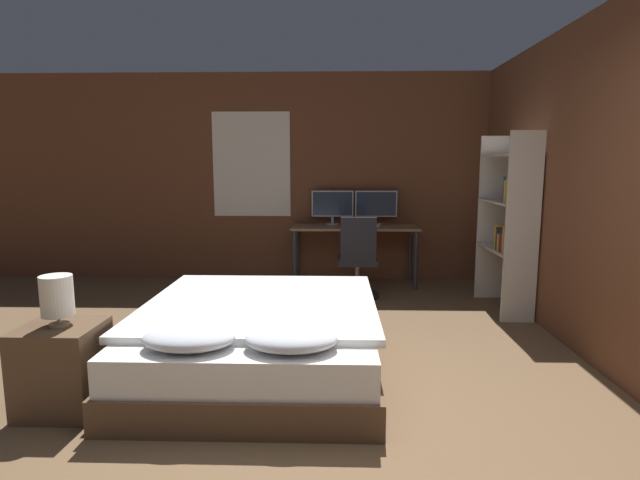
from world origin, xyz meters
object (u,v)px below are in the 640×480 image
computer_mouse (377,227)px  office_chair (358,266)px  bedside_lamp (57,296)px  keyboard (355,227)px  bed (260,337)px  monitor_right (376,205)px  nightstand (63,368)px  bookshelf (510,218)px  desk (355,234)px  monitor_left (332,205)px

computer_mouse → office_chair: size_ratio=0.07×
bedside_lamp → keyboard: 3.73m
bed → monitor_right: monitor_right is taller
monitor_right → office_chair: (-0.27, -0.83, -0.63)m
nightstand → computer_mouse: (2.20, 3.19, 0.50)m
bed → office_chair: office_chair is taller
nightstand → bedside_lamp: (0.00, 0.00, 0.46)m
keyboard → monitor_right: bearing=52.3°
monitor_right → bookshelf: bookshelf is taller
bedside_lamp → office_chair: (1.95, 2.72, -0.36)m
desk → keyboard: keyboard is taller
desk → nightstand: bearing=-119.9°
bed → desk: (0.81, 2.71, 0.41)m
desk → computer_mouse: 0.34m
bedside_lamp → monitor_left: (1.66, 3.55, 0.27)m
monitor_right → bookshelf: (1.25, -1.34, -0.02)m
bed → keyboard: 2.71m
bed → computer_mouse: size_ratio=29.00×
bedside_lamp → monitor_left: 3.93m
monitor_left → nightstand: bearing=-115.0°
bed → desk: desk is taller
monitor_left → keyboard: (0.28, -0.36, -0.24)m
nightstand → monitor_right: size_ratio=1.02×
bedside_lamp → bookshelf: 4.13m
monitor_right → office_chair: bearing=-107.9°
nightstand → office_chair: 3.35m
keyboard → bookshelf: (1.53, -0.98, 0.22)m
bed → desk: bearing=73.4°
desk → keyboard: (0.00, -0.18, 0.10)m
monitor_left → computer_mouse: size_ratio=7.71×
keyboard → computer_mouse: 0.26m
nightstand → monitor_right: (2.22, 3.55, 0.73)m
bed → monitor_right: (1.09, 2.90, 0.76)m
monitor_left → computer_mouse: monitor_left is taller
nightstand → desk: (1.94, 3.37, 0.39)m
keyboard → office_chair: size_ratio=0.36×
nightstand → bedside_lamp: bearing=0.0°
monitor_right → office_chair: monitor_right is taller
office_chair → nightstand: bearing=-125.7°
bookshelf → desk: bearing=143.0°
keyboard → bookshelf: bearing=-32.5°
desk → bedside_lamp: bearing=-119.9°
bedside_lamp → office_chair: office_chair is taller
bed → office_chair: size_ratio=2.14×
keyboard → nightstand: bearing=-121.3°
desk → office_chair: bearing=-88.9°
bedside_lamp → monitor_right: monitor_right is taller
desk → monitor_left: monitor_left is taller
bed → nightstand: bed is taller
nightstand → bedside_lamp: bedside_lamp is taller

